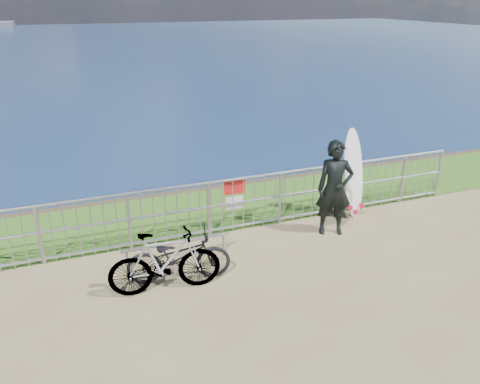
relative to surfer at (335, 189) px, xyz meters
name	(u,v)px	position (x,y,z in m)	size (l,w,h in m)	color
grass_strip	(216,209)	(-1.79, 1.83, -0.92)	(120.00, 120.00, 0.00)	#2E5E1A
railing	(234,204)	(-1.77, 0.73, -0.35)	(10.06, 0.10, 1.13)	#989BA0
surfer	(335,189)	(0.00, 0.00, 0.00)	(0.68, 0.45, 1.87)	black
surfboard	(354,177)	(0.80, 0.56, -0.07)	(0.54, 0.49, 1.88)	white
bicycle_near	(179,256)	(-3.20, -0.59, -0.49)	(0.58, 1.68, 0.88)	black
bicycle_far	(165,262)	(-3.47, -0.81, -0.41)	(0.49, 1.75, 1.05)	black
bike_rack	(177,245)	(-3.10, 0.00, -0.60)	(1.91, 0.05, 0.40)	#989BA0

